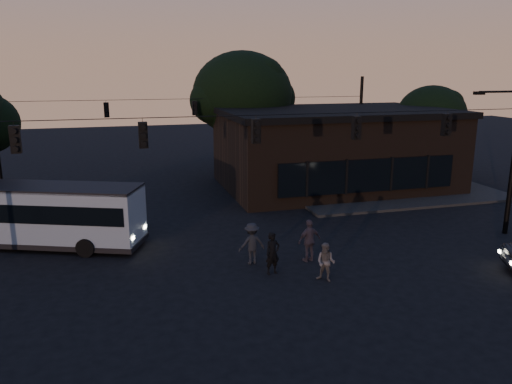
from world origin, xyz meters
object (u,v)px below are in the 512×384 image
object	(u,v)px
bus	(31,212)
pedestrian_c	(309,241)
pedestrian_a	(273,253)
building	(334,148)
pedestrian_d	(252,243)
pedestrian_b	(326,262)

from	to	relation	value
bus	pedestrian_c	world-z (taller)	bus
bus	pedestrian_a	world-z (taller)	bus
building	pedestrian_d	bearing A→B (deg)	-126.91
pedestrian_a	pedestrian_b	distance (m)	2.15
bus	pedestrian_c	size ratio (longest dim) A/B	5.61
pedestrian_c	pedestrian_d	size ratio (longest dim) A/B	1.04
pedestrian_b	pedestrian_d	bearing A→B (deg)	175.08
bus	pedestrian_b	world-z (taller)	bus
bus	pedestrian_d	xyz separation A→B (m)	(9.20, -4.91, -0.73)
pedestrian_a	pedestrian_d	size ratio (longest dim) A/B	0.98
building	bus	size ratio (longest dim) A/B	1.48
pedestrian_a	pedestrian_b	size ratio (longest dim) A/B	1.13
bus	pedestrian_c	distance (m)	12.81
building	pedestrian_b	world-z (taller)	building
building	pedestrian_d	distance (m)	15.58
pedestrian_a	pedestrian_d	bearing A→B (deg)	96.49
pedestrian_b	pedestrian_c	xyz separation A→B (m)	(0.16, 2.10, 0.16)
pedestrian_b	pedestrian_d	distance (m)	3.40
pedestrian_b	pedestrian_d	size ratio (longest dim) A/B	0.86
pedestrian_c	bus	bearing A→B (deg)	-36.76
bus	pedestrian_d	size ratio (longest dim) A/B	5.85
building	pedestrian_b	size ratio (longest dim) A/B	10.03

